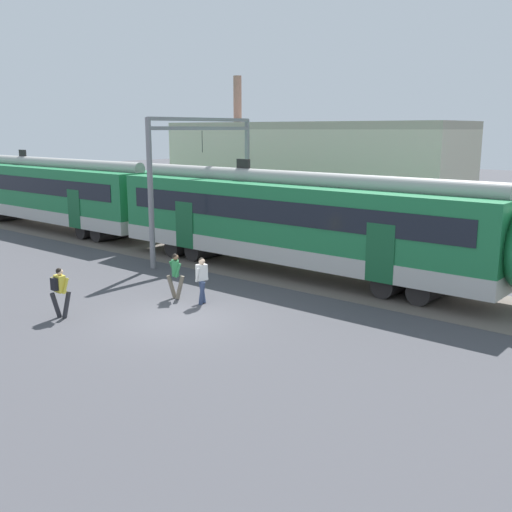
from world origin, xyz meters
name	(u,v)px	position (x,y,z in m)	size (l,w,h in m)	color
ground_plane	(178,319)	(0.00, 0.00, 0.00)	(160.00, 160.00, 0.00)	#424247
track_bed	(128,242)	(-11.96, 7.44, 0.01)	(80.00, 4.40, 0.01)	#605951
commuter_train	(157,205)	(-9.47, 7.44, 2.25)	(38.05, 3.07, 4.73)	#B7B7B2
pedestrian_yellow	(59,288)	(-3.01, -2.37, 0.99)	(0.56, 0.63, 1.67)	#28282D
pedestrian_green	(175,273)	(-1.81, 1.57, 0.96)	(0.67, 0.48, 1.67)	#6B6051
pedestrian_white	(202,277)	(-0.61, 1.70, 0.96)	(0.61, 0.61, 1.67)	navy
catenary_gantry	(203,166)	(-6.18, 7.44, 4.31)	(0.24, 6.64, 6.53)	gray
background_building	(308,179)	(-6.05, 15.81, 3.21)	(17.85, 5.00, 9.20)	beige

